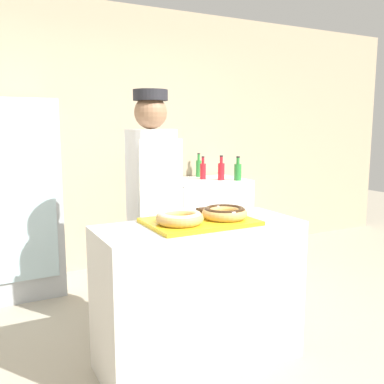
# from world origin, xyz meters

# --- Properties ---
(ground_plane) EXTENTS (14.00, 14.00, 0.00)m
(ground_plane) POSITION_xyz_m (0.00, 0.00, 0.00)
(ground_plane) COLOR #A89E89
(wall_back) EXTENTS (8.00, 0.06, 2.70)m
(wall_back) POSITION_xyz_m (0.00, 2.13, 1.35)
(wall_back) COLOR tan
(wall_back) RESTS_ON ground_plane
(display_counter) EXTENTS (1.26, 0.52, 0.90)m
(display_counter) POSITION_xyz_m (0.00, 0.00, 0.45)
(display_counter) COLOR beige
(display_counter) RESTS_ON ground_plane
(serving_tray) EXTENTS (0.64, 0.45, 0.02)m
(serving_tray) POSITION_xyz_m (0.00, 0.00, 0.91)
(serving_tray) COLOR yellow
(serving_tray) RESTS_ON display_counter
(donut_light_glaze) EXTENTS (0.28, 0.28, 0.07)m
(donut_light_glaze) POSITION_xyz_m (-0.15, -0.04, 0.96)
(donut_light_glaze) COLOR tan
(donut_light_glaze) RESTS_ON serving_tray
(donut_chocolate_glaze) EXTENTS (0.28, 0.28, 0.07)m
(donut_chocolate_glaze) POSITION_xyz_m (0.15, -0.04, 0.96)
(donut_chocolate_glaze) COLOR tan
(donut_chocolate_glaze) RESTS_ON serving_tray
(brownie_back_left) EXTENTS (0.07, 0.07, 0.03)m
(brownie_back_left) POSITION_xyz_m (-0.12, 0.16, 0.94)
(brownie_back_left) COLOR #382111
(brownie_back_left) RESTS_ON serving_tray
(brownie_back_right) EXTENTS (0.07, 0.07, 0.03)m
(brownie_back_right) POSITION_xyz_m (0.12, 0.16, 0.94)
(brownie_back_right) COLOR #382111
(brownie_back_right) RESTS_ON serving_tray
(baker_person) EXTENTS (0.36, 0.36, 1.73)m
(baker_person) POSITION_xyz_m (-0.09, 0.53, 0.92)
(baker_person) COLOR #4C4C51
(baker_person) RESTS_ON ground_plane
(beverage_fridge) EXTENTS (0.71, 0.59, 1.71)m
(beverage_fridge) POSITION_xyz_m (-0.87, 1.75, 0.85)
(beverage_fridge) COLOR #ADB2B7
(beverage_fridge) RESTS_ON ground_plane
(chest_freezer) EXTENTS (0.84, 0.63, 0.91)m
(chest_freezer) POSITION_xyz_m (1.03, 1.75, 0.46)
(chest_freezer) COLOR white
(chest_freezer) RESTS_ON ground_plane
(bottle_green) EXTENTS (0.06, 0.06, 0.26)m
(bottle_green) POSITION_xyz_m (1.08, 2.00, 1.02)
(bottle_green) COLOR #2D8C38
(bottle_green) RESTS_ON chest_freezer
(bottle_red) EXTENTS (0.07, 0.07, 0.26)m
(bottle_red) POSITION_xyz_m (1.15, 1.62, 1.01)
(bottle_red) COLOR red
(bottle_red) RESTS_ON chest_freezer
(bottle_green_b) EXTENTS (0.08, 0.08, 0.25)m
(bottle_green_b) POSITION_xyz_m (1.29, 1.51, 1.01)
(bottle_green_b) COLOR #2D8C38
(bottle_green_b) RESTS_ON chest_freezer
(bottle_red_b) EXTENTS (0.06, 0.06, 0.24)m
(bottle_red_b) POSITION_xyz_m (1.02, 1.78, 1.01)
(bottle_red_b) COLOR red
(bottle_red_b) RESTS_ON chest_freezer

